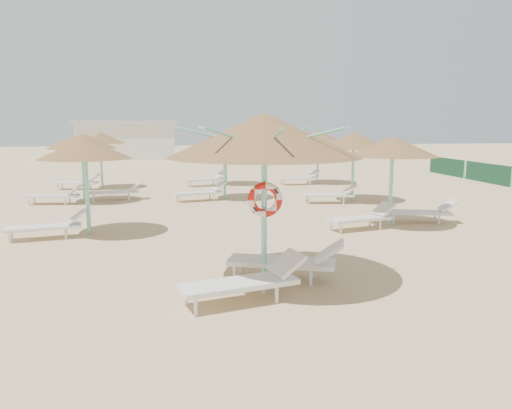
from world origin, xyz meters
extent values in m
plane|color=tan|center=(0.00, 0.00, 0.00)|extent=(120.00, 120.00, 0.00)
cylinder|color=#7AD4C5|center=(-0.24, -0.28, 1.36)|extent=(0.11, 0.11, 2.72)
cone|color=brown|center=(-0.24, -0.28, 2.84)|extent=(3.63, 3.63, 0.82)
cylinder|color=#7AD4C5|center=(-0.24, -0.28, 2.57)|extent=(0.20, 0.20, 0.12)
cylinder|color=#7AD4C5|center=(0.60, -0.28, 2.80)|extent=(1.64, 0.04, 0.41)
cylinder|color=#7AD4C5|center=(0.35, 0.31, 2.80)|extent=(1.19, 1.19, 0.41)
cylinder|color=#7AD4C5|center=(-0.24, 0.56, 2.80)|extent=(0.04, 1.64, 0.41)
cylinder|color=#7AD4C5|center=(-0.83, 0.31, 2.80)|extent=(1.19, 1.19, 0.41)
cylinder|color=#7AD4C5|center=(-1.07, -0.28, 2.80)|extent=(1.64, 0.04, 0.41)
cylinder|color=#7AD4C5|center=(-0.83, -0.87, 2.80)|extent=(1.19, 1.19, 0.41)
cylinder|color=#7AD4C5|center=(-0.24, -1.11, 2.80)|extent=(0.04, 1.64, 0.41)
cylinder|color=#7AD4C5|center=(0.35, -0.87, 2.80)|extent=(1.19, 1.19, 0.41)
torus|color=red|center=(-0.24, -0.38, 1.64)|extent=(0.67, 0.15, 0.67)
cylinder|color=white|center=(-1.62, -1.80, 0.15)|extent=(0.06, 0.06, 0.30)
cylinder|color=white|center=(-1.75, -1.28, 0.15)|extent=(0.06, 0.06, 0.30)
cylinder|color=white|center=(-0.22, -1.43, 0.15)|extent=(0.06, 0.06, 0.30)
cylinder|color=white|center=(-0.36, -0.91, 0.15)|extent=(0.06, 0.06, 0.30)
cube|color=white|center=(-0.86, -1.32, 0.34)|extent=(2.14, 1.16, 0.09)
cube|color=white|center=(0.02, -1.09, 0.60)|extent=(0.67, 0.75, 0.39)
cylinder|color=white|center=(-0.79, -0.10, 0.15)|extent=(0.07, 0.07, 0.31)
cylinder|color=white|center=(-0.60, 0.42, 0.15)|extent=(0.07, 0.07, 0.31)
cylinder|color=white|center=(0.61, -0.60, 0.15)|extent=(0.07, 0.07, 0.31)
cylinder|color=white|center=(0.80, -0.08, 0.15)|extent=(0.07, 0.07, 0.31)
cube|color=white|center=(0.13, -0.14, 0.35)|extent=(2.21, 1.36, 0.09)
cube|color=white|center=(1.02, -0.46, 0.62)|extent=(0.73, 0.81, 0.40)
cylinder|color=#7AD4C5|center=(-4.31, 4.66, 1.15)|extent=(0.11, 0.11, 2.30)
cone|color=brown|center=(-4.31, 4.66, 2.38)|extent=(2.50, 2.50, 0.56)
cylinder|color=#7AD4C5|center=(-4.31, 4.66, 2.15)|extent=(0.20, 0.20, 0.12)
cylinder|color=white|center=(-6.15, 3.87, 0.14)|extent=(0.06, 0.06, 0.28)
cylinder|color=white|center=(-6.24, 4.36, 0.14)|extent=(0.06, 0.06, 0.28)
cylinder|color=white|center=(-4.82, 4.12, 0.14)|extent=(0.06, 0.06, 0.28)
cylinder|color=white|center=(-4.92, 4.61, 0.14)|extent=(0.06, 0.06, 0.28)
cube|color=white|center=(-5.41, 4.26, 0.32)|extent=(1.98, 0.96, 0.08)
cube|color=white|center=(-4.58, 4.42, 0.56)|extent=(0.59, 0.68, 0.36)
cylinder|color=#7AD4C5|center=(-5.46, 10.69, 1.15)|extent=(0.11, 0.11, 2.30)
cone|color=brown|center=(-5.46, 10.69, 2.39)|extent=(2.63, 2.63, 0.59)
cylinder|color=#7AD4C5|center=(-5.46, 10.69, 2.15)|extent=(0.20, 0.20, 0.12)
cylinder|color=white|center=(-7.39, 10.15, 0.14)|extent=(0.06, 0.06, 0.28)
cylinder|color=white|center=(-7.32, 10.64, 0.14)|extent=(0.06, 0.06, 0.28)
cylinder|color=white|center=(-6.05, 9.98, 0.14)|extent=(0.06, 0.06, 0.28)
cylinder|color=white|center=(-5.99, 10.47, 0.14)|extent=(0.06, 0.06, 0.28)
cube|color=white|center=(-6.56, 10.29, 0.32)|extent=(1.96, 0.85, 0.08)
cube|color=white|center=(-5.72, 10.19, 0.56)|extent=(0.56, 0.66, 0.36)
cylinder|color=white|center=(-5.12, 10.65, 0.14)|extent=(0.06, 0.06, 0.28)
cylinder|color=white|center=(-5.19, 11.14, 0.14)|extent=(0.06, 0.06, 0.28)
cylinder|color=white|center=(-3.79, 10.81, 0.14)|extent=(0.06, 0.06, 0.28)
cylinder|color=white|center=(-3.85, 11.31, 0.14)|extent=(0.06, 0.06, 0.28)
cube|color=white|center=(-4.36, 10.99, 0.32)|extent=(1.96, 0.85, 0.08)
cube|color=white|center=(-3.52, 11.10, 0.56)|extent=(0.56, 0.66, 0.36)
cylinder|color=#7AD4C5|center=(-5.39, 14.99, 1.15)|extent=(0.11, 0.11, 2.30)
cone|color=brown|center=(-5.39, 14.99, 2.38)|extent=(2.32, 2.32, 0.52)
cylinder|color=#7AD4C5|center=(-5.39, 14.99, 2.15)|extent=(0.20, 0.20, 0.12)
cylinder|color=white|center=(-7.33, 14.49, 0.14)|extent=(0.06, 0.06, 0.28)
cylinder|color=white|center=(-7.23, 14.98, 0.14)|extent=(0.06, 0.06, 0.28)
cylinder|color=white|center=(-6.00, 14.24, 0.14)|extent=(0.06, 0.06, 0.28)
cylinder|color=white|center=(-5.91, 14.73, 0.14)|extent=(0.06, 0.06, 0.28)
cube|color=white|center=(-6.49, 14.59, 0.32)|extent=(1.98, 0.96, 0.08)
cube|color=white|center=(-5.66, 14.43, 0.56)|extent=(0.59, 0.68, 0.36)
cylinder|color=#7AD4C5|center=(0.05, 10.62, 1.15)|extent=(0.11, 0.11, 2.30)
cone|color=brown|center=(0.05, 10.62, 2.38)|extent=(2.39, 2.39, 0.54)
cylinder|color=#7AD4C5|center=(0.05, 10.62, 2.15)|extent=(0.20, 0.20, 0.12)
cylinder|color=white|center=(-1.77, 9.80, 0.14)|extent=(0.06, 0.06, 0.28)
cylinder|color=white|center=(-1.88, 10.29, 0.14)|extent=(0.06, 0.06, 0.28)
cylinder|color=white|center=(-0.46, 10.10, 0.14)|extent=(0.06, 0.06, 0.28)
cylinder|color=white|center=(-0.57, 10.59, 0.14)|extent=(0.06, 0.06, 0.28)
cube|color=white|center=(-1.05, 10.22, 0.32)|extent=(1.99, 1.03, 0.08)
cube|color=white|center=(-0.22, 10.42, 0.56)|extent=(0.61, 0.69, 0.36)
cylinder|color=#7AD4C5|center=(0.58, 15.40, 1.15)|extent=(0.11, 0.11, 2.30)
cone|color=brown|center=(0.58, 15.40, 2.38)|extent=(2.33, 2.33, 0.53)
cylinder|color=#7AD4C5|center=(0.58, 15.40, 2.15)|extent=(0.20, 0.20, 0.12)
cylinder|color=white|center=(-1.22, 14.53, 0.14)|extent=(0.06, 0.06, 0.28)
cylinder|color=white|center=(-1.36, 15.01, 0.14)|extent=(0.06, 0.06, 0.28)
cylinder|color=white|center=(0.08, 14.91, 0.14)|extent=(0.06, 0.06, 0.28)
cylinder|color=white|center=(-0.07, 15.39, 0.14)|extent=(0.06, 0.06, 0.28)
cube|color=white|center=(-0.52, 15.00, 0.32)|extent=(2.00, 1.13, 0.08)
cube|color=white|center=(0.29, 15.24, 0.56)|extent=(0.63, 0.71, 0.36)
cylinder|color=#7AD4C5|center=(4.44, 4.48, 1.15)|extent=(0.11, 0.11, 2.30)
cone|color=brown|center=(4.44, 4.48, 2.39)|extent=(2.61, 2.61, 0.59)
cylinder|color=#7AD4C5|center=(4.44, 4.48, 2.15)|extent=(0.20, 0.20, 0.12)
cylinder|color=white|center=(2.63, 3.63, 0.14)|extent=(0.06, 0.06, 0.28)
cylinder|color=white|center=(2.50, 4.12, 0.14)|extent=(0.06, 0.06, 0.28)
cylinder|color=white|center=(3.94, 3.98, 0.14)|extent=(0.06, 0.06, 0.28)
cylinder|color=white|center=(3.81, 4.46, 0.14)|extent=(0.06, 0.06, 0.28)
cube|color=white|center=(3.34, 4.08, 0.32)|extent=(2.00, 1.08, 0.08)
cube|color=white|center=(4.16, 4.29, 0.56)|extent=(0.62, 0.70, 0.36)
cylinder|color=white|center=(4.70, 4.74, 0.14)|extent=(0.06, 0.06, 0.28)
cylinder|color=white|center=(4.83, 5.22, 0.14)|extent=(0.06, 0.06, 0.28)
cylinder|color=white|center=(6.01, 4.40, 0.14)|extent=(0.06, 0.06, 0.28)
cylinder|color=white|center=(6.14, 4.88, 0.14)|extent=(0.06, 0.06, 0.28)
cube|color=white|center=(5.54, 4.78, 0.32)|extent=(2.00, 1.08, 0.08)
cube|color=white|center=(6.36, 4.56, 0.56)|extent=(0.62, 0.70, 0.36)
cylinder|color=#7AD4C5|center=(4.98, 9.27, 1.15)|extent=(0.11, 0.11, 2.30)
cone|color=brown|center=(4.98, 9.27, 2.39)|extent=(2.78, 2.78, 0.62)
cylinder|color=#7AD4C5|center=(4.98, 9.27, 2.15)|extent=(0.20, 0.20, 0.12)
cylinder|color=white|center=(3.06, 8.74, 0.14)|extent=(0.06, 0.06, 0.28)
cylinder|color=white|center=(3.13, 9.23, 0.14)|extent=(0.06, 0.06, 0.28)
cylinder|color=white|center=(4.39, 8.55, 0.14)|extent=(0.06, 0.06, 0.28)
cylinder|color=white|center=(4.46, 9.04, 0.14)|extent=(0.06, 0.06, 0.28)
cube|color=white|center=(3.88, 8.87, 0.32)|extent=(1.97, 0.88, 0.08)
cube|color=white|center=(4.72, 8.75, 0.56)|extent=(0.56, 0.66, 0.36)
cylinder|color=#7AD4C5|center=(5.25, 15.18, 1.15)|extent=(0.11, 0.11, 2.30)
cone|color=brown|center=(5.25, 15.18, 2.39)|extent=(2.56, 2.56, 0.58)
cylinder|color=#7AD4C5|center=(5.25, 15.18, 2.15)|extent=(0.20, 0.20, 0.12)
cylinder|color=white|center=(3.37, 14.49, 0.14)|extent=(0.06, 0.06, 0.28)
cylinder|color=white|center=(3.34, 14.99, 0.14)|extent=(0.06, 0.06, 0.28)
cylinder|color=white|center=(4.72, 14.56, 0.14)|extent=(0.06, 0.06, 0.28)
cylinder|color=white|center=(4.69, 15.06, 0.14)|extent=(0.06, 0.06, 0.28)
cube|color=white|center=(4.15, 14.78, 0.32)|extent=(1.93, 0.72, 0.08)
cube|color=white|center=(5.00, 14.82, 0.56)|extent=(0.52, 0.62, 0.36)
cube|color=silver|center=(-6.00, 35.00, 1.50)|extent=(8.00, 4.00, 3.00)
cube|color=beige|center=(-6.00, 35.00, 3.12)|extent=(8.40, 4.40, 0.25)
cube|color=#1C542C|center=(14.00, 14.00, 0.50)|extent=(0.08, 3.80, 1.00)
cylinder|color=#7AD4C5|center=(14.00, 12.10, 0.55)|extent=(0.08, 0.08, 1.10)
cube|color=#1C542C|center=(14.00, 18.00, 0.50)|extent=(0.08, 3.80, 1.00)
cylinder|color=#7AD4C5|center=(14.00, 16.10, 0.55)|extent=(0.08, 0.08, 1.10)
camera|label=1|loc=(-1.85, -9.46, 3.07)|focal=35.00mm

